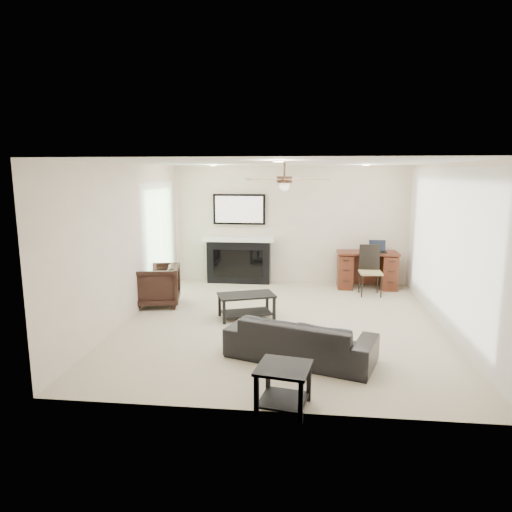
# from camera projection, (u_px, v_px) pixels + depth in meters

# --- Properties ---
(room_shell) EXTENTS (5.50, 5.54, 2.52)m
(room_shell) POSITION_uv_depth(u_px,v_px,m) (296.00, 217.00, 7.00)
(room_shell) COLOR beige
(room_shell) RESTS_ON ground
(sofa) EXTENTS (2.00, 1.27, 0.54)m
(sofa) POSITION_uv_depth(u_px,v_px,m) (300.00, 339.00, 5.79)
(sofa) COLOR black
(sofa) RESTS_ON ground
(armchair) EXTENTS (0.95, 0.93, 0.73)m
(armchair) POSITION_uv_depth(u_px,v_px,m) (156.00, 285.00, 8.16)
(armchair) COLOR black
(armchair) RESTS_ON ground
(coffee_table) EXTENTS (1.02, 0.78, 0.40)m
(coffee_table) POSITION_uv_depth(u_px,v_px,m) (246.00, 306.00, 7.47)
(coffee_table) COLOR black
(coffee_table) RESTS_ON ground
(end_table_near) EXTENTS (0.60, 0.60, 0.45)m
(end_table_near) POSITION_uv_depth(u_px,v_px,m) (283.00, 387.00, 4.59)
(end_table_near) COLOR black
(end_table_near) RESTS_ON ground
(end_table_left) EXTENTS (0.59, 0.59, 0.45)m
(end_table_left) POSITION_uv_depth(u_px,v_px,m) (102.00, 309.00, 7.21)
(end_table_left) COLOR black
(end_table_left) RESTS_ON ground
(fireplace_unit) EXTENTS (1.52, 0.34, 1.91)m
(fireplace_unit) POSITION_uv_depth(u_px,v_px,m) (239.00, 239.00, 9.72)
(fireplace_unit) COLOR black
(fireplace_unit) RESTS_ON ground
(desk) EXTENTS (1.22, 0.56, 0.76)m
(desk) POSITION_uv_depth(u_px,v_px,m) (367.00, 270.00, 9.35)
(desk) COLOR #3E160F
(desk) RESTS_ON ground
(desk_chair) EXTENTS (0.44, 0.45, 0.97)m
(desk_chair) POSITION_uv_depth(u_px,v_px,m) (371.00, 271.00, 8.80)
(desk_chair) COLOR black
(desk_chair) RESTS_ON ground
(laptop) EXTENTS (0.33, 0.24, 0.23)m
(laptop) POSITION_uv_depth(u_px,v_px,m) (378.00, 247.00, 9.22)
(laptop) COLOR black
(laptop) RESTS_ON desk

